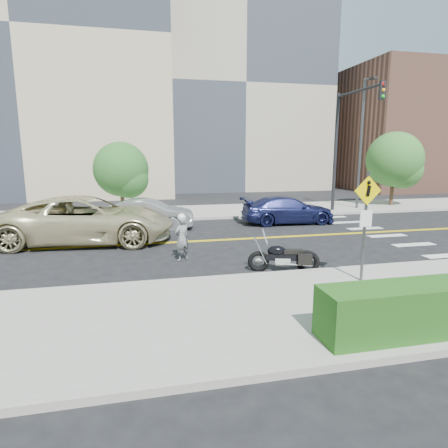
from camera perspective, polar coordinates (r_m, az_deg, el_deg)
name	(u,v)px	position (r m, az deg, el deg)	size (l,w,h in m)	color
ground_plane	(184,242)	(15.67, -6.09, -2.73)	(120.00, 120.00, 0.00)	black
sidewalk_near	(223,315)	(8.60, -0.21, -13.64)	(60.00, 5.00, 0.15)	#9E9B91
sidewalk_far	(170,213)	(22.99, -8.23, 1.70)	(60.00, 5.00, 0.15)	#9E9B91
building_left	(36,49)	(39.10, -26.70, 22.74)	(22.00, 14.00, 25.00)	tan
building_mid	(229,94)	(42.76, 0.70, 19.26)	(18.00, 14.00, 20.00)	#A39984
building_right	(409,131)	(44.81, 26.30, 12.65)	(14.00, 12.00, 12.00)	#8C5947
lamp_post	(361,145)	(25.62, 20.11, 11.23)	(0.16, 0.16, 8.00)	#4C4C51
traffic_light	(344,135)	(23.38, 17.87, 12.76)	(0.28, 4.50, 7.00)	black
pedestrian_sign	(366,216)	(10.75, 20.78, 1.12)	(0.78, 0.08, 3.00)	#4C4C51
motorcyclist	(182,237)	(12.84, -6.41, -2.00)	(0.67, 0.59, 1.63)	#A6A7AA
motorcycle	(284,251)	(11.77, 9.16, -4.05)	(2.15, 0.65, 1.31)	black
suv	(87,220)	(16.28, -20.12, 0.64)	(3.20, 6.93, 1.93)	beige
parked_car_silver	(148,214)	(18.64, -11.46, 1.52)	(1.53, 4.38, 1.44)	#94979B
parked_car_blue	(288,210)	(19.91, 9.71, 2.12)	(1.98, 4.87, 1.41)	navy
tree_far_a	(121,169)	(22.67, -15.43, 8.03)	(3.14, 3.14, 4.30)	#382619
tree_far_b	(394,159)	(27.93, 24.54, 8.93)	(3.67, 3.67, 5.07)	#382619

